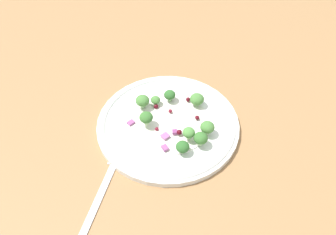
# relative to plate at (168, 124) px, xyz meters

# --- Properties ---
(ground_plane) EXTENTS (1.80, 1.80, 0.02)m
(ground_plane) POSITION_rel_plate_xyz_m (-0.01, 0.03, -0.02)
(ground_plane) COLOR olive
(plate) EXTENTS (0.28, 0.28, 0.02)m
(plate) POSITION_rel_plate_xyz_m (0.00, 0.00, 0.00)
(plate) COLOR white
(plate) RESTS_ON ground_plane
(dressing_pool) EXTENTS (0.16, 0.16, 0.00)m
(dressing_pool) POSITION_rel_plate_xyz_m (0.00, -0.00, 0.00)
(dressing_pool) COLOR white
(dressing_pool) RESTS_ON plate
(broccoli_floret_0) EXTENTS (0.03, 0.03, 0.03)m
(broccoli_floret_0) POSITION_rel_plate_xyz_m (-0.07, -0.04, 0.02)
(broccoli_floret_0) COLOR #ADD18E
(broccoli_floret_0) RESTS_ON plate
(broccoli_floret_1) EXTENTS (0.02, 0.02, 0.02)m
(broccoli_floret_1) POSITION_rel_plate_xyz_m (0.05, -0.02, 0.02)
(broccoli_floret_1) COLOR #8EB77A
(broccoli_floret_1) RESTS_ON plate
(broccoli_floret_2) EXTENTS (0.02, 0.02, 0.02)m
(broccoli_floret_2) POSITION_rel_plate_xyz_m (-0.08, -0.00, 0.02)
(broccoli_floret_2) COLOR #9EC684
(broccoli_floret_2) RESTS_ON plate
(broccoli_floret_3) EXTENTS (0.03, 0.03, 0.03)m
(broccoli_floret_3) POSITION_rel_plate_xyz_m (-0.05, -0.06, 0.02)
(broccoli_floret_3) COLOR #ADD18E
(broccoli_floret_3) RESTS_ON plate
(broccoli_floret_4) EXTENTS (0.02, 0.02, 0.02)m
(broccoli_floret_4) POSITION_rel_plate_xyz_m (0.05, 0.01, 0.02)
(broccoli_floret_4) COLOR #ADD18E
(broccoli_floret_4) RESTS_ON plate
(broccoli_floret_5) EXTENTS (0.03, 0.03, 0.03)m
(broccoli_floret_5) POSITION_rel_plate_xyz_m (0.05, 0.03, 0.02)
(broccoli_floret_5) COLOR #8EB77A
(broccoli_floret_5) RESTS_ON plate
(broccoli_floret_6) EXTENTS (0.02, 0.02, 0.02)m
(broccoli_floret_6) POSITION_rel_plate_xyz_m (-0.05, -0.02, 0.02)
(broccoli_floret_6) COLOR #9EC684
(broccoli_floret_6) RESTS_ON plate
(broccoli_floret_7) EXTENTS (0.03, 0.03, 0.03)m
(broccoli_floret_7) POSITION_rel_plate_xyz_m (0.01, 0.04, 0.03)
(broccoli_floret_7) COLOR #ADD18E
(broccoli_floret_7) RESTS_ON plate
(broccoli_floret_8) EXTENTS (0.03, 0.03, 0.03)m
(broccoli_floret_8) POSITION_rel_plate_xyz_m (0.03, -0.07, 0.02)
(broccoli_floret_8) COLOR #9EC684
(broccoli_floret_8) RESTS_ON plate
(cranberry_0) EXTENTS (0.01, 0.01, 0.01)m
(cranberry_0) POSITION_rel_plate_xyz_m (-0.01, 0.03, 0.01)
(cranberry_0) COLOR maroon
(cranberry_0) RESTS_ON plate
(cranberry_1) EXTENTS (0.01, 0.01, 0.01)m
(cranberry_1) POSITION_rel_plate_xyz_m (0.04, -0.06, 0.01)
(cranberry_1) COLOR #4C0A14
(cranberry_1) RESTS_ON plate
(cranberry_2) EXTENTS (0.01, 0.01, 0.01)m
(cranberry_2) POSITION_rel_plate_xyz_m (0.04, 0.01, 0.01)
(cranberry_2) COLOR #4C0A14
(cranberry_2) RESTS_ON plate
(cranberry_3) EXTENTS (0.01, 0.01, 0.01)m
(cranberry_3) POSITION_rel_plate_xyz_m (-0.01, -0.06, 0.01)
(cranberry_3) COLOR #4C0A14
(cranberry_3) RESTS_ON plate
(cranberry_4) EXTENTS (0.01, 0.01, 0.01)m
(cranberry_4) POSITION_rel_plate_xyz_m (0.02, -0.01, 0.01)
(cranberry_4) COLOR maroon
(cranberry_4) RESTS_ON plate
(cranberry_5) EXTENTS (0.01, 0.01, 0.01)m
(cranberry_5) POSITION_rel_plate_xyz_m (-0.04, -0.01, 0.01)
(cranberry_5) COLOR #4C0A14
(cranberry_5) RESTS_ON plate
(onion_bit_0) EXTENTS (0.01, 0.02, 0.01)m
(onion_bit_0) POSITION_rel_plate_xyz_m (0.02, 0.07, 0.01)
(onion_bit_0) COLOR #934C84
(onion_bit_0) RESTS_ON plate
(onion_bit_1) EXTENTS (0.01, 0.01, 0.00)m
(onion_bit_1) POSITION_rel_plate_xyz_m (0.07, -0.03, 0.01)
(onion_bit_1) COLOR #843D75
(onion_bit_1) RESTS_ON plate
(onion_bit_2) EXTENTS (0.01, 0.01, 0.01)m
(onion_bit_2) POSITION_rel_plate_xyz_m (-0.06, 0.03, 0.01)
(onion_bit_2) COLOR #934C84
(onion_bit_2) RESTS_ON plate
(onion_bit_3) EXTENTS (0.01, 0.01, 0.01)m
(onion_bit_3) POSITION_rel_plate_xyz_m (-0.03, -0.00, 0.01)
(onion_bit_3) COLOR #843D75
(onion_bit_3) RESTS_ON plate
(onion_bit_4) EXTENTS (0.02, 0.02, 0.00)m
(onion_bit_4) POSITION_rel_plate_xyz_m (-0.03, 0.02, 0.01)
(onion_bit_4) COLOR #A35B93
(onion_bit_4) RESTS_ON plate
(fork) EXTENTS (0.16, 0.12, 0.01)m
(fork) POSITION_rel_plate_xyz_m (-0.09, 0.15, -0.01)
(fork) COLOR silver
(fork) RESTS_ON ground_plane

